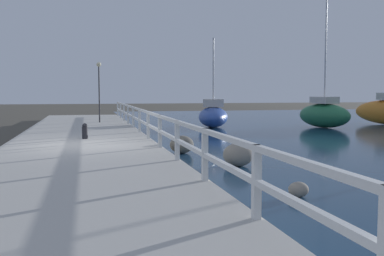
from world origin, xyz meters
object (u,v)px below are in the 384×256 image
object	(u,v)px
sailboat_blue	(213,116)
mooring_bollard	(85,131)
sailboat_green	(324,114)
dock_lamp	(99,80)

from	to	relation	value
sailboat_blue	mooring_bollard	bearing A→B (deg)	-115.90
mooring_bollard	sailboat_green	size ratio (longest dim) A/B	0.07
dock_lamp	sailboat_blue	distance (m)	6.33
mooring_bollard	sailboat_green	xyz separation A→B (m)	(12.37, 6.00, 0.15)
dock_lamp	sailboat_blue	xyz separation A→B (m)	(6.00, -0.57, -1.91)
mooring_bollard	dock_lamp	xyz separation A→B (m)	(0.74, 8.32, 1.94)
sailboat_blue	sailboat_green	world-z (taller)	sailboat_green
dock_lamp	sailboat_green	bearing A→B (deg)	-11.29
mooring_bollard	sailboat_blue	size ratio (longest dim) A/B	0.11
sailboat_blue	dock_lamp	bearing A→B (deg)	-170.34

